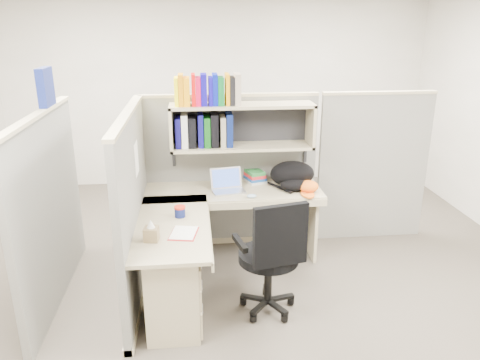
{
  "coord_description": "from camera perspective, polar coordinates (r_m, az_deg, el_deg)",
  "views": [
    {
      "loc": [
        -0.37,
        -3.76,
        2.33
      ],
      "look_at": [
        0.03,
        0.25,
        0.94
      ],
      "focal_mm": 35.0,
      "sensor_mm": 36.0,
      "label": 1
    }
  ],
  "objects": [
    {
      "name": "task_chair",
      "position": [
        3.88,
        3.72,
        -11.36
      ],
      "size": [
        0.58,
        0.54,
        1.04
      ],
      "color": "black",
      "rests_on": "ground"
    },
    {
      "name": "desk",
      "position": [
        3.96,
        -5.68,
        -9.64
      ],
      "size": [
        1.74,
        1.75,
        0.73
      ],
      "color": "tan",
      "rests_on": "ground"
    },
    {
      "name": "snack_canister",
      "position": [
        4.02,
        -7.33,
        -3.81
      ],
      "size": [
        0.1,
        0.1,
        0.09
      ],
      "color": "#0D1650",
      "rests_on": "desk"
    },
    {
      "name": "orange_cap",
      "position": [
        4.61,
        8.32,
        -0.77
      ],
      "size": [
        0.26,
        0.28,
        0.11
      ],
      "primitive_type": null,
      "rotation": [
        0.0,
        0.0,
        -0.28
      ],
      "color": "orange",
      "rests_on": "desk"
    },
    {
      "name": "book_stack",
      "position": [
        4.85,
        1.78,
        0.49
      ],
      "size": [
        0.25,
        0.29,
        0.12
      ],
      "primitive_type": null,
      "rotation": [
        0.0,
        0.0,
        0.32
      ],
      "color": "gray",
      "rests_on": "desk"
    },
    {
      "name": "ground",
      "position": [
        4.44,
        -0.12,
        -12.64
      ],
      "size": [
        6.0,
        6.0,
        0.0
      ],
      "primitive_type": "plane",
      "color": "#363029",
      "rests_on": "ground"
    },
    {
      "name": "loose_paper",
      "position": [
        3.75,
        -6.88,
        -6.38
      ],
      "size": [
        0.23,
        0.28,
        0.0
      ],
      "primitive_type": null,
      "rotation": [
        0.0,
        0.0,
        -0.19
      ],
      "color": "white",
      "rests_on": "desk"
    },
    {
      "name": "laptop",
      "position": [
        4.54,
        -1.41,
        -0.12
      ],
      "size": [
        0.36,
        0.36,
        0.22
      ],
      "primitive_type": null,
      "rotation": [
        0.0,
        0.0,
        0.17
      ],
      "color": "#B4B4B9",
      "rests_on": "desk"
    },
    {
      "name": "mouse",
      "position": [
        4.42,
        1.43,
        -1.97
      ],
      "size": [
        0.1,
        0.07,
        0.04
      ],
      "primitive_type": "ellipsoid",
      "rotation": [
        0.0,
        0.0,
        -0.04
      ],
      "color": "#8AA9C3",
      "rests_on": "desk"
    },
    {
      "name": "backpack",
      "position": [
        4.66,
        6.53,
        0.53
      ],
      "size": [
        0.51,
        0.43,
        0.26
      ],
      "primitive_type": null,
      "rotation": [
        0.0,
        0.0,
        0.22
      ],
      "color": "black",
      "rests_on": "desk"
    },
    {
      "name": "room_shell",
      "position": [
        3.85,
        -0.14,
        8.38
      ],
      "size": [
        6.0,
        6.0,
        6.0
      ],
      "color": "#B1ABA0",
      "rests_on": "ground"
    },
    {
      "name": "tissue_box",
      "position": [
        3.63,
        -10.78,
        -6.04
      ],
      "size": [
        0.12,
        0.12,
        0.17
      ],
      "primitive_type": null,
      "rotation": [
        0.0,
        0.0,
        -0.11
      ],
      "color": "olive",
      "rests_on": "desk"
    },
    {
      "name": "paper_cup",
      "position": [
        4.74,
        -1.83,
        -0.12
      ],
      "size": [
        0.07,
        0.07,
        0.09
      ],
      "primitive_type": "cylinder",
      "rotation": [
        0.0,
        0.0,
        -0.09
      ],
      "color": "white",
      "rests_on": "desk"
    },
    {
      "name": "cubicle",
      "position": [
        4.45,
        -5.43,
        0.28
      ],
      "size": [
        3.79,
        1.84,
        1.95
      ],
      "color": "#62625D",
      "rests_on": "ground"
    }
  ]
}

